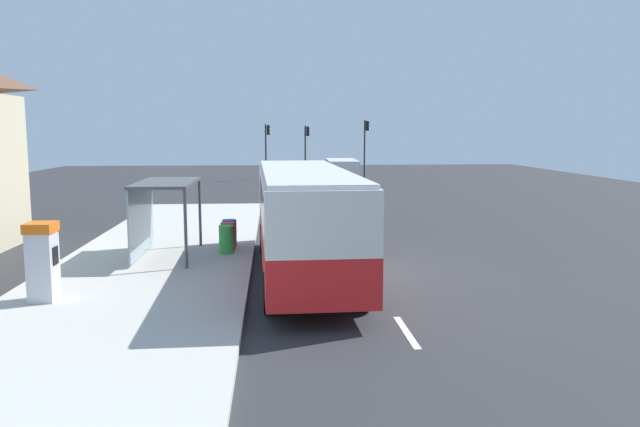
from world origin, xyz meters
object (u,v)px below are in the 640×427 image
Objects in this scene: recycling_bin_green at (227,239)px; traffic_light_median at (306,143)px; bus at (304,215)px; recycling_bin_red at (228,236)px; sedan_far at (337,177)px; traffic_light_near_side at (366,140)px; traffic_light_far_side at (267,143)px; recycling_bin_blue at (229,233)px; sedan_near at (329,171)px; ticket_machine at (43,261)px; bus_shelter at (157,199)px; white_van at (342,173)px.

recycling_bin_green is 35.43m from traffic_light_median.
recycling_bin_red is (-2.49, 3.58, -1.19)m from bus.
traffic_light_near_side is (3.20, 7.17, 2.66)m from sedan_far.
bus is at bearing -87.86° from traffic_light_far_side.
bus reaches higher than sedan_far.
recycling_bin_green is 0.20× the size of traffic_light_far_side.
traffic_light_far_side is at bearing 88.08° from recycling_bin_blue.
recycling_bin_blue is at bearing 90.00° from recycling_bin_green.
traffic_light_near_side is at bearing 73.50° from recycling_bin_red.
sedan_near is at bearing 177.46° from traffic_light_near_side.
bus is 5.71× the size of ticket_machine.
ticket_machine is 2.04× the size of recycling_bin_blue.
recycling_bin_green is at bearing -103.89° from sedan_far.
traffic_light_far_side is at bearing 124.08° from sedan_far.
recycling_bin_red is 34.26m from traffic_light_near_side.
traffic_light_far_side reaches higher than recycling_bin_blue.
sedan_far reaches higher than recycling_bin_green.
sedan_far is 1.12× the size of bus_shelter.
bus is 25.61m from white_van.
ticket_machine is 0.40× the size of traffic_light_far_side.
white_van reaches higher than recycling_bin_blue.
traffic_light_near_side reaches higher than traffic_light_median.
recycling_bin_blue is 0.20× the size of traffic_light_far_side.
traffic_light_near_side is (9.70, 33.44, 2.80)m from recycling_bin_green.
traffic_light_median is (4.60, 34.34, 2.51)m from recycling_bin_red.
white_van is 5.53× the size of recycling_bin_blue.
sedan_far is 2.32× the size of ticket_machine.
sedan_near is 33.52m from recycling_bin_red.
bus_shelter is (-8.71, -33.98, 1.31)m from sedan_near.
sedan_near is 32.84m from recycling_bin_blue.
white_van is at bearing -106.66° from traffic_light_near_side.
traffic_light_far_side is (-5.40, 7.97, 2.45)m from sedan_far.
ticket_machine is at bearing -156.44° from bus.
sedan_near is 40.71m from ticket_machine.
ticket_machine is at bearing -122.20° from recycling_bin_red.
traffic_light_far_side reaches higher than bus.
recycling_bin_red is at bearing 57.80° from ticket_machine.
traffic_light_median is (2.12, 37.92, 1.32)m from bus.
traffic_light_median reaches higher than white_van.
traffic_light_near_side is at bearing 65.95° from sedan_far.
bus is 5.09m from recycling_bin_blue.
white_van is at bearing 74.07° from recycling_bin_green.
sedan_near reaches higher than recycling_bin_green.
bus is at bearing -101.23° from traffic_light_near_side.
sedan_near is 0.94× the size of traffic_light_median.
ticket_machine is 7.62m from recycling_bin_red.
traffic_light_far_side is (-8.60, 0.80, -0.22)m from traffic_light_near_side.
white_van is at bearing -90.52° from sedan_near.
traffic_light_far_side reaches higher than recycling_bin_green.
recycling_bin_blue is (0.00, 1.40, 0.00)m from recycling_bin_green.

